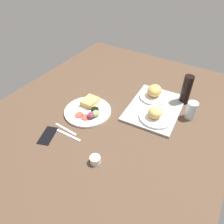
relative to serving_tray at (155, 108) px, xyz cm
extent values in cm
cube|color=#4C3828|center=(20.26, -23.52, -2.30)|extent=(190.00, 150.00, 3.00)
cube|color=#9EA0A3|center=(0.00, 0.00, 0.00)|extent=(46.97, 35.74, 1.60)
cylinder|color=white|center=(-10.00, -5.00, 1.50)|extent=(20.69, 20.69, 1.40)
ellipsoid|color=tan|center=(-10.32, -5.42, 6.08)|extent=(11.39, 9.84, 7.77)
cylinder|color=white|center=(10.00, 5.00, 1.50)|extent=(21.71, 21.71, 1.40)
ellipsoid|color=#DBB266|center=(10.87, 4.07, 5.70)|extent=(10.28, 8.88, 7.01)
cylinder|color=white|center=(26.88, -36.63, 0.00)|extent=(30.92, 30.92, 1.60)
cube|color=tan|center=(20.69, -39.42, 1.50)|extent=(11.87, 10.09, 1.40)
cube|color=#B2C66B|center=(20.69, -39.42, 2.70)|extent=(11.17, 9.21, 1.00)
cube|color=tan|center=(20.69, -39.42, 3.90)|extent=(11.18, 9.23, 1.40)
cylinder|color=#D14738|center=(33.83, -38.18, 1.20)|extent=(5.60, 5.60, 0.80)
cylinder|color=#D14738|center=(33.37, -33.23, 1.20)|extent=(5.60, 5.60, 0.80)
cylinder|color=black|center=(26.10, -31.22, 2.30)|extent=(5.20, 5.20, 3.00)
cylinder|color=#EFEACC|center=(26.10, -31.22, 3.40)|extent=(4.26, 4.26, 0.60)
ellipsoid|color=#729E4C|center=(28.42, -29.21, 2.60)|extent=(6.00, 4.80, 3.60)
ellipsoid|color=#6B2D47|center=(31.21, -30.45, 2.60)|extent=(6.00, 4.80, 3.60)
cylinder|color=silver|center=(-3.74, 22.54, 5.01)|extent=(6.59, 6.59, 11.62)
cylinder|color=black|center=(-17.37, 14.26, 9.66)|extent=(6.40, 6.40, 20.91)
cylinder|color=silver|center=(57.37, -9.23, 1.20)|extent=(5.60, 5.60, 4.00)
cube|color=#B7B7BC|center=(46.88, -38.63, -0.55)|extent=(2.49, 17.05, 0.50)
cube|color=#B7B7BC|center=(49.88, -34.63, -0.55)|extent=(1.72, 19.02, 0.50)
cube|color=black|center=(56.54, -44.08, -0.40)|extent=(15.98, 11.63, 0.80)
camera|label=1|loc=(109.92, 33.16, 90.63)|focal=33.84mm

